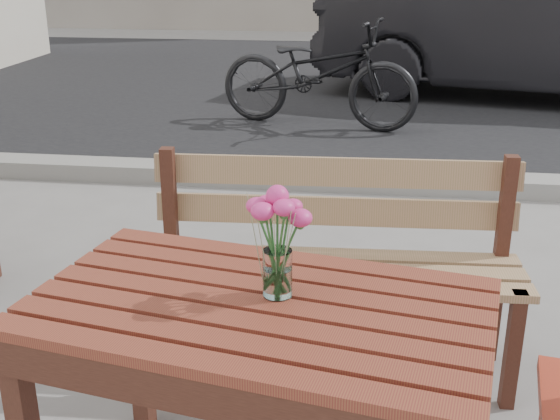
# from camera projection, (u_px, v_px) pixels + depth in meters

# --- Properties ---
(street) EXTENTS (30.00, 8.12, 0.12)m
(street) POSITION_uv_depth(u_px,v_px,m) (365.00, 117.00, 6.76)
(street) COLOR black
(street) RESTS_ON ground
(main_table) EXTENTS (1.27, 0.89, 0.72)m
(main_table) POSITION_uv_depth(u_px,v_px,m) (259.00, 342.00, 1.82)
(main_table) COLOR maroon
(main_table) RESTS_ON ground
(main_bench) EXTENTS (1.42, 0.48, 0.87)m
(main_bench) POSITION_uv_depth(u_px,v_px,m) (334.00, 240.00, 2.64)
(main_bench) COLOR olive
(main_bench) RESTS_ON ground
(main_vase) EXTENTS (0.16, 0.16, 0.30)m
(main_vase) POSITION_uv_depth(u_px,v_px,m) (277.00, 229.00, 1.75)
(main_vase) COLOR white
(main_vase) RESTS_ON main_table
(parked_car) EXTENTS (4.70, 2.48, 1.47)m
(parked_car) POSITION_uv_depth(u_px,v_px,m) (530.00, 29.00, 7.53)
(parked_car) COLOR black
(parked_car) RESTS_ON ground
(bicycle) EXTENTS (1.97, 1.08, 0.98)m
(bicycle) POSITION_uv_depth(u_px,v_px,m) (318.00, 73.00, 6.38)
(bicycle) COLOR black
(bicycle) RESTS_ON ground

